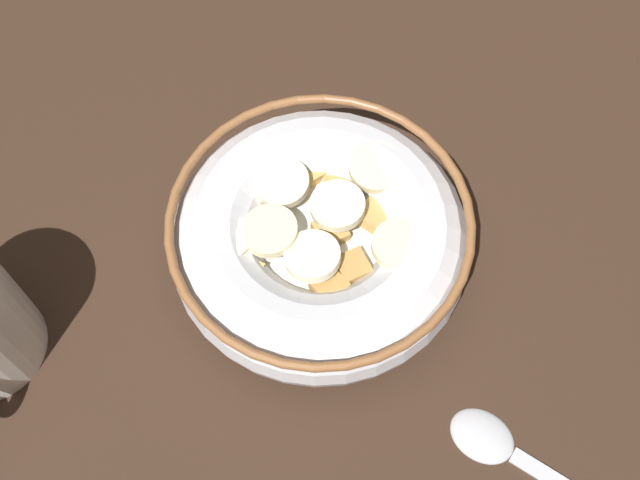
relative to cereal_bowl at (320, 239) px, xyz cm
name	(u,v)px	position (x,y,z in cm)	size (l,w,h in cm)	color
ground_plane	(320,266)	(0.01, 0.01, -4.14)	(121.13, 121.13, 2.00)	#332116
cereal_bowl	(320,239)	(0.00, 0.00, 0.00)	(19.16, 19.16, 5.88)	silver
spoon	(512,453)	(14.64, 9.29, -2.80)	(11.39, 12.17, 0.80)	#B7B7BC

